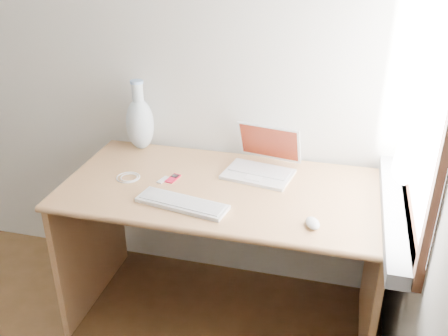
% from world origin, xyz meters
% --- Properties ---
extents(back_wall, '(3.50, 0.04, 2.60)m').
position_xyz_m(back_wall, '(0.00, 1.75, 1.30)').
color(back_wall, silver).
rests_on(back_wall, floor).
extents(window, '(0.11, 0.99, 1.10)m').
position_xyz_m(window, '(1.72, 1.30, 1.28)').
color(window, white).
rests_on(window, right_wall).
extents(desk, '(1.44, 0.72, 0.76)m').
position_xyz_m(desk, '(0.95, 1.45, 0.54)').
color(desk, tan).
rests_on(desk, floor).
extents(laptop, '(0.34, 0.31, 0.21)m').
position_xyz_m(laptop, '(1.09, 1.55, 0.81)').
color(laptop, white).
rests_on(laptop, desk).
extents(external_keyboard, '(0.41, 0.19, 0.02)m').
position_xyz_m(external_keyboard, '(0.83, 1.16, 0.77)').
color(external_keyboard, white).
rests_on(external_keyboard, desk).
extents(mouse, '(0.08, 0.10, 0.03)m').
position_xyz_m(mouse, '(1.38, 1.13, 0.78)').
color(mouse, white).
rests_on(mouse, desk).
extents(ipod, '(0.05, 0.09, 0.01)m').
position_xyz_m(ipod, '(0.71, 1.37, 0.76)').
color(ipod, red).
rests_on(ipod, desk).
extents(cable_coil, '(0.12, 0.12, 0.01)m').
position_xyz_m(cable_coil, '(0.50, 1.33, 0.76)').
color(cable_coil, white).
rests_on(cable_coil, desk).
extents(remote, '(0.04, 0.08, 0.01)m').
position_xyz_m(remote, '(0.67, 1.35, 0.76)').
color(remote, white).
rests_on(remote, desk).
extents(vase, '(0.14, 0.14, 0.37)m').
position_xyz_m(vase, '(0.43, 1.66, 0.91)').
color(vase, silver).
rests_on(vase, desk).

